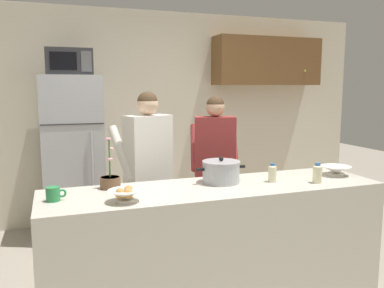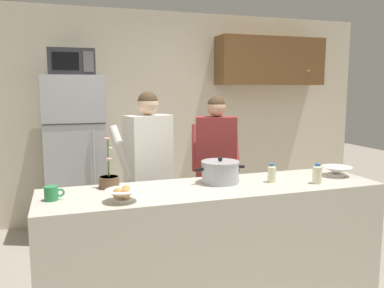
# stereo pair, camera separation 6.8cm
# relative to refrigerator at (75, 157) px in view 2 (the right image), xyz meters

# --- Properties ---
(back_wall_unit) EXTENTS (6.00, 0.48, 2.60)m
(back_wall_unit) POSITION_rel_refrigerator_xyz_m (1.18, 0.42, 0.51)
(back_wall_unit) COLOR beige
(back_wall_unit) RESTS_ON ground
(kitchen_island) EXTENTS (2.57, 0.68, 0.92)m
(kitchen_island) POSITION_rel_refrigerator_xyz_m (0.95, -1.85, -0.43)
(kitchen_island) COLOR beige
(kitchen_island) RESTS_ON ground
(refrigerator) EXTENTS (0.64, 0.68, 1.79)m
(refrigerator) POSITION_rel_refrigerator_xyz_m (0.00, 0.00, 0.00)
(refrigerator) COLOR #B7BABF
(refrigerator) RESTS_ON ground
(microwave) EXTENTS (0.48, 0.37, 0.28)m
(microwave) POSITION_rel_refrigerator_xyz_m (0.00, -0.02, 1.03)
(microwave) COLOR #2D2D30
(microwave) RESTS_ON refrigerator
(person_near_pot) EXTENTS (0.59, 0.54, 1.63)m
(person_near_pot) POSITION_rel_refrigerator_xyz_m (0.60, -1.09, 0.12)
(person_near_pot) COLOR black
(person_near_pot) RESTS_ON ground
(person_by_sink) EXTENTS (0.57, 0.52, 1.58)m
(person_by_sink) POSITION_rel_refrigerator_xyz_m (1.33, -0.91, 0.08)
(person_by_sink) COLOR #33384C
(person_by_sink) RESTS_ON ground
(cooking_pot) EXTENTS (0.41, 0.30, 0.21)m
(cooking_pot) POSITION_rel_refrigerator_xyz_m (1.03, -1.75, 0.11)
(cooking_pot) COLOR #ADAFB5
(cooking_pot) RESTS_ON kitchen_island
(coffee_mug) EXTENTS (0.13, 0.09, 0.10)m
(coffee_mug) POSITION_rel_refrigerator_xyz_m (-0.21, -1.85, 0.07)
(coffee_mug) COLOR #2D8C4C
(coffee_mug) RESTS_ON kitchen_island
(bread_bowl) EXTENTS (0.23, 0.23, 0.10)m
(bread_bowl) POSITION_rel_refrigerator_xyz_m (0.23, -2.03, 0.08)
(bread_bowl) COLOR white
(bread_bowl) RESTS_ON kitchen_island
(empty_bowl) EXTENTS (0.25, 0.25, 0.08)m
(empty_bowl) POSITION_rel_refrigerator_xyz_m (2.06, -1.83, 0.07)
(empty_bowl) COLOR white
(empty_bowl) RESTS_ON kitchen_island
(bottle_near_edge) EXTENTS (0.07, 0.07, 0.16)m
(bottle_near_edge) POSITION_rel_refrigerator_xyz_m (1.74, -2.00, 0.10)
(bottle_near_edge) COLOR beige
(bottle_near_edge) RESTS_ON kitchen_island
(bottle_mid_counter) EXTENTS (0.06, 0.06, 0.15)m
(bottle_mid_counter) POSITION_rel_refrigerator_xyz_m (1.42, -1.86, 0.10)
(bottle_mid_counter) COLOR beige
(bottle_mid_counter) RESTS_ON kitchen_island
(potted_orchid) EXTENTS (0.15, 0.15, 0.39)m
(potted_orchid) POSITION_rel_refrigerator_xyz_m (0.19, -1.63, 0.08)
(potted_orchid) COLOR brown
(potted_orchid) RESTS_ON kitchen_island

